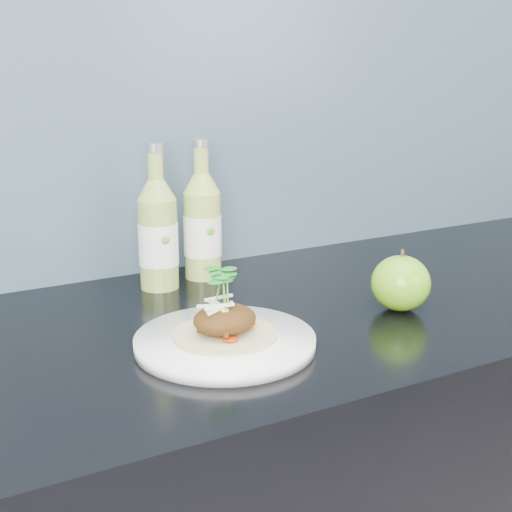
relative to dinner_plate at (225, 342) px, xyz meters
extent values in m
cube|color=#7198B2|center=(0.10, 0.38, 0.34)|extent=(4.00, 0.02, 0.70)
cylinder|color=white|center=(0.00, 0.00, 0.00)|extent=(0.24, 0.24, 0.02)
cylinder|color=tan|center=(0.00, 0.00, 0.01)|extent=(0.14, 0.14, 0.00)
ellipsoid|color=#4D2D0E|center=(0.00, 0.00, 0.03)|extent=(0.09, 0.07, 0.04)
ellipsoid|color=#3E9710|center=(0.30, 0.00, 0.03)|extent=(0.11, 0.11, 0.08)
cylinder|color=#472D14|center=(0.30, 0.00, 0.08)|extent=(0.01, 0.00, 0.01)
cylinder|color=#8BAC47|center=(0.02, 0.28, 0.07)|extent=(0.07, 0.07, 0.15)
cone|color=#8BAC47|center=(0.02, 0.28, 0.16)|extent=(0.06, 0.06, 0.03)
cylinder|color=#8BAC47|center=(0.02, 0.28, 0.20)|extent=(0.02, 0.02, 0.04)
cylinder|color=silver|center=(0.02, 0.28, 0.22)|extent=(0.03, 0.03, 0.01)
cylinder|color=white|center=(0.02, 0.28, 0.07)|extent=(0.08, 0.08, 0.07)
ellipsoid|color=#59A533|center=(0.02, 0.25, 0.08)|extent=(0.01, 0.00, 0.01)
cylinder|color=#9FB74C|center=(0.11, 0.30, 0.07)|extent=(0.08, 0.08, 0.15)
cone|color=#9FB74C|center=(0.11, 0.30, 0.16)|extent=(0.06, 0.06, 0.03)
cylinder|color=#9FB74C|center=(0.11, 0.30, 0.20)|extent=(0.02, 0.02, 0.04)
cylinder|color=silver|center=(0.11, 0.30, 0.22)|extent=(0.03, 0.03, 0.01)
cylinder|color=white|center=(0.11, 0.30, 0.07)|extent=(0.08, 0.08, 0.07)
ellipsoid|color=#59A533|center=(0.11, 0.26, 0.08)|extent=(0.01, 0.00, 0.01)
camera|label=1|loc=(-0.39, -0.79, 0.36)|focal=50.00mm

